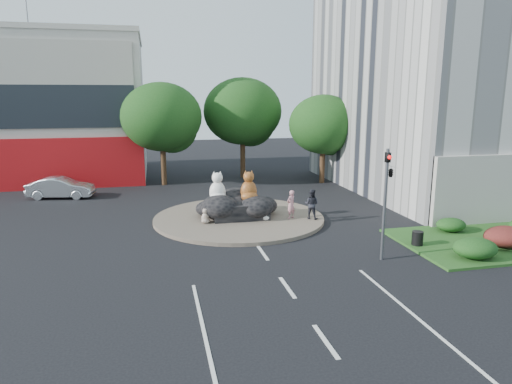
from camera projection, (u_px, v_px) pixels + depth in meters
ground at (287, 288)px, 17.48m from camera, size 120.00×120.00×0.00m
roundabout_island at (239, 218)px, 27.00m from camera, size 10.00×10.00×0.20m
rock_plinth at (239, 209)px, 26.88m from camera, size 3.20×2.60×0.90m
grass_verge at (499, 241)px, 22.93m from camera, size 10.00×6.00×0.12m
tree_left at (163, 120)px, 36.58m from camera, size 6.46×6.46×8.27m
tree_mid at (243, 115)px, 39.94m from camera, size 6.84×6.84×8.76m
tree_right at (324, 127)px, 37.61m from camera, size 5.70×5.70×7.30m
hedge_near_green at (475, 248)px, 20.26m from camera, size 2.00×1.60×0.90m
hedge_red at (507, 237)px, 21.75m from camera, size 2.20×1.76×0.99m
hedge_back_green at (451, 225)px, 24.23m from camera, size 1.60×1.28×0.72m
traffic_light at (388, 180)px, 19.73m from camera, size 0.44×1.24×5.00m
street_lamp at (458, 141)px, 26.94m from camera, size 2.34×0.22×8.06m
cat_white at (217, 187)px, 26.48m from camera, size 1.31×1.21×1.84m
cat_tabby at (249, 186)px, 26.69m from camera, size 1.13×0.98×1.86m
kitten_calico at (205, 215)px, 25.49m from camera, size 0.70×0.68×0.88m
kitten_white at (265, 213)px, 26.11m from camera, size 0.67×0.65×0.85m
pedestrian_pink at (291, 204)px, 26.40m from camera, size 0.73×0.66×1.66m
pedestrian_dark at (311, 204)px, 26.31m from camera, size 1.07×1.02×1.74m
parked_car at (61, 188)px, 32.56m from camera, size 4.75×2.33×1.50m
litter_bin at (417, 238)px, 22.03m from camera, size 0.56×0.56×0.68m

